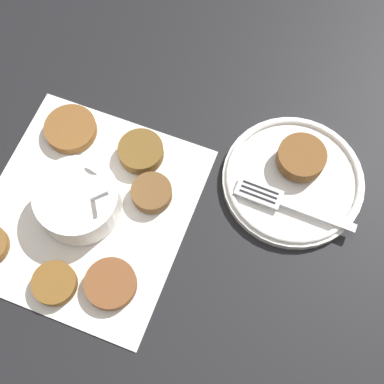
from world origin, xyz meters
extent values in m
plane|color=black|center=(0.00, 0.00, 0.00)|extent=(4.00, 4.00, 0.00)
cube|color=white|center=(0.00, 0.00, 0.00)|extent=(0.34, 0.32, 0.00)
cylinder|color=white|center=(0.00, 0.01, 0.03)|extent=(0.11, 0.11, 0.05)
cylinder|color=orange|center=(0.00, 0.01, 0.02)|extent=(0.10, 0.10, 0.03)
cone|color=white|center=(0.05, 0.01, 0.04)|extent=(0.03, 0.03, 0.03)
cylinder|color=silver|center=(0.01, -0.02, 0.05)|extent=(0.02, 0.06, 0.07)
cylinder|color=brown|center=(0.11, -0.02, 0.01)|extent=(0.06, 0.06, 0.02)
cylinder|color=brown|center=(0.06, -0.07, 0.01)|extent=(0.06, 0.06, 0.02)
cylinder|color=brown|center=(-0.07, -0.09, 0.01)|extent=(0.07, 0.07, 0.01)
cylinder|color=brown|center=(0.09, 0.09, 0.01)|extent=(0.08, 0.08, 0.02)
cylinder|color=brown|center=(-0.11, -0.02, 0.01)|extent=(0.06, 0.06, 0.02)
cylinder|color=white|center=(0.18, -0.23, 0.01)|extent=(0.20, 0.20, 0.01)
torus|color=white|center=(0.18, -0.23, 0.01)|extent=(0.19, 0.19, 0.01)
cylinder|color=brown|center=(0.21, -0.22, 0.03)|extent=(0.07, 0.07, 0.02)
cube|color=silver|center=(0.15, -0.28, 0.02)|extent=(0.03, 0.11, 0.00)
cube|color=silver|center=(0.13, -0.20, 0.02)|extent=(0.04, 0.07, 0.00)
cube|color=black|center=(0.14, -0.20, 0.02)|extent=(0.01, 0.05, 0.00)
cube|color=black|center=(0.13, -0.20, 0.02)|extent=(0.01, 0.05, 0.00)
cube|color=black|center=(0.13, -0.20, 0.02)|extent=(0.01, 0.05, 0.00)
camera|label=1|loc=(-0.15, -0.25, 0.70)|focal=50.00mm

